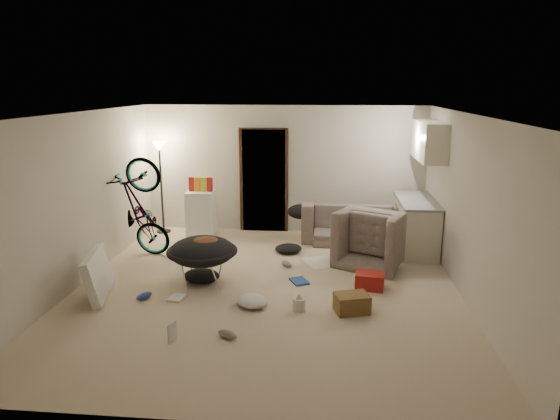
# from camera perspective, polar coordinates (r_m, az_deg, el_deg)

# --- Properties ---
(floor) EXTENTS (5.50, 6.00, 0.02)m
(floor) POSITION_cam_1_polar(r_m,az_deg,el_deg) (7.36, -1.55, -8.99)
(floor) COLOR beige
(floor) RESTS_ON ground
(ceiling) EXTENTS (5.50, 6.00, 0.02)m
(ceiling) POSITION_cam_1_polar(r_m,az_deg,el_deg) (6.78, -1.69, 11.01)
(ceiling) COLOR white
(ceiling) RESTS_ON wall_back
(wall_back) EXTENTS (5.50, 0.02, 2.50)m
(wall_back) POSITION_cam_1_polar(r_m,az_deg,el_deg) (9.89, 0.49, 4.66)
(wall_back) COLOR beige
(wall_back) RESTS_ON floor
(wall_front) EXTENTS (5.50, 0.02, 2.50)m
(wall_front) POSITION_cam_1_polar(r_m,az_deg,el_deg) (4.13, -6.72, -9.17)
(wall_front) COLOR beige
(wall_front) RESTS_ON floor
(wall_left) EXTENTS (0.02, 6.00, 2.50)m
(wall_left) POSITION_cam_1_polar(r_m,az_deg,el_deg) (7.78, -22.23, 1.00)
(wall_left) COLOR beige
(wall_left) RESTS_ON floor
(wall_right) EXTENTS (0.02, 6.00, 2.50)m
(wall_right) POSITION_cam_1_polar(r_m,az_deg,el_deg) (7.17, 20.83, 0.08)
(wall_right) COLOR beige
(wall_right) RESTS_ON floor
(doorway) EXTENTS (0.85, 0.10, 2.04)m
(doorway) POSITION_cam_1_polar(r_m,az_deg,el_deg) (9.94, -1.84, 3.34)
(doorway) COLOR black
(doorway) RESTS_ON floor
(door_trim) EXTENTS (0.97, 0.04, 2.10)m
(door_trim) POSITION_cam_1_polar(r_m,az_deg,el_deg) (9.91, -1.86, 3.31)
(door_trim) COLOR #342012
(door_trim) RESTS_ON floor
(floor_lamp) EXTENTS (0.28, 0.28, 1.81)m
(floor_lamp) POSITION_cam_1_polar(r_m,az_deg,el_deg) (10.03, -13.53, 4.72)
(floor_lamp) COLOR black
(floor_lamp) RESTS_ON floor
(kitchen_counter) EXTENTS (0.60, 1.50, 0.88)m
(kitchen_counter) POSITION_cam_1_polar(r_m,az_deg,el_deg) (9.19, 15.21, -1.76)
(kitchen_counter) COLOR beige
(kitchen_counter) RESTS_ON floor
(counter_top) EXTENTS (0.64, 1.54, 0.04)m
(counter_top) POSITION_cam_1_polar(r_m,az_deg,el_deg) (9.08, 15.39, 1.03)
(counter_top) COLOR gray
(counter_top) RESTS_ON kitchen_counter
(kitchen_uppers) EXTENTS (0.38, 1.40, 0.65)m
(kitchen_uppers) POSITION_cam_1_polar(r_m,az_deg,el_deg) (8.93, 16.66, 7.58)
(kitchen_uppers) COLOR beige
(kitchen_uppers) RESTS_ON wall_right
(sofa) EXTENTS (1.89, 0.74, 0.55)m
(sofa) POSITION_cam_1_polar(r_m,az_deg,el_deg) (9.54, 8.23, -1.85)
(sofa) COLOR #333A33
(sofa) RESTS_ON floor
(armchair) EXTENTS (1.35, 1.29, 0.68)m
(armchair) POSITION_cam_1_polar(r_m,az_deg,el_deg) (8.44, 10.95, -3.62)
(armchair) COLOR #333A33
(armchair) RESTS_ON floor
(bicycle) EXTENTS (1.84, 0.94, 1.02)m
(bicycle) POSITION_cam_1_polar(r_m,az_deg,el_deg) (8.84, -15.60, -2.25)
(bicycle) COLOR black
(bicycle) RESTS_ON floor
(book_asset) EXTENTS (0.27, 0.23, 0.02)m
(book_asset) POSITION_cam_1_polar(r_m,az_deg,el_deg) (6.02, -12.62, -14.69)
(book_asset) COLOR #A11E18
(book_asset) RESTS_ON floor
(mini_fridge) EXTENTS (0.53, 0.53, 0.88)m
(mini_fridge) POSITION_cam_1_polar(r_m,az_deg,el_deg) (9.88, -8.99, -0.35)
(mini_fridge) COLOR white
(mini_fridge) RESTS_ON floor
(snack_box_0) EXTENTS (0.11, 0.09, 0.30)m
(snack_box_0) POSITION_cam_1_polar(r_m,az_deg,el_deg) (9.80, -10.08, 2.86)
(snack_box_0) COLOR #A11E18
(snack_box_0) RESTS_ON mini_fridge
(snack_box_1) EXTENTS (0.11, 0.08, 0.30)m
(snack_box_1) POSITION_cam_1_polar(r_m,az_deg,el_deg) (9.77, -9.40, 2.86)
(snack_box_1) COLOR orange
(snack_box_1) RESTS_ON mini_fridge
(snack_box_2) EXTENTS (0.11, 0.08, 0.30)m
(snack_box_2) POSITION_cam_1_polar(r_m,az_deg,el_deg) (9.74, -8.72, 2.85)
(snack_box_2) COLOR gold
(snack_box_2) RESTS_ON mini_fridge
(snack_box_3) EXTENTS (0.11, 0.08, 0.30)m
(snack_box_3) POSITION_cam_1_polar(r_m,az_deg,el_deg) (9.71, -8.03, 2.84)
(snack_box_3) COLOR #A11E18
(snack_box_3) RESTS_ON mini_fridge
(saucer_chair) EXTENTS (1.03, 1.03, 0.73)m
(saucer_chair) POSITION_cam_1_polar(r_m,az_deg,el_deg) (7.39, -8.85, -5.37)
(saucer_chair) COLOR silver
(saucer_chair) RESTS_ON floor
(hoodie) EXTENTS (0.62, 0.59, 0.22)m
(hoodie) POSITION_cam_1_polar(r_m,az_deg,el_deg) (7.28, -8.59, -3.93)
(hoodie) COLOR #56301D
(hoodie) RESTS_ON saucer_chair
(sofa_drape) EXTENTS (0.59, 0.50, 0.28)m
(sofa_drape) POSITION_cam_1_polar(r_m,az_deg,el_deg) (9.47, 2.54, -0.18)
(sofa_drape) COLOR black
(sofa_drape) RESTS_ON sofa
(tv_box) EXTENTS (0.45, 0.99, 0.65)m
(tv_box) POSITION_cam_1_polar(r_m,az_deg,el_deg) (7.42, -20.10, -6.94)
(tv_box) COLOR silver
(tv_box) RESTS_ON floor
(drink_case_a) EXTENTS (0.50, 0.42, 0.24)m
(drink_case_a) POSITION_cam_1_polar(r_m,az_deg,el_deg) (6.65, 8.21, -10.49)
(drink_case_a) COLOR brown
(drink_case_a) RESTS_ON floor
(drink_case_b) EXTENTS (0.44, 0.35, 0.23)m
(drink_case_b) POSITION_cam_1_polar(r_m,az_deg,el_deg) (7.41, 10.22, -7.97)
(drink_case_b) COLOR #A11E18
(drink_case_b) RESTS_ON floor
(juicer) EXTENTS (0.17, 0.17, 0.24)m
(juicer) POSITION_cam_1_polar(r_m,az_deg,el_deg) (6.64, 2.21, -10.63)
(juicer) COLOR beige
(juicer) RESTS_ON floor
(newspaper) EXTENTS (0.68, 0.75, 0.01)m
(newspaper) POSITION_cam_1_polar(r_m,az_deg,el_deg) (8.38, 4.52, -5.99)
(newspaper) COLOR silver
(newspaper) RESTS_ON floor
(book_blue) EXTENTS (0.33, 0.37, 0.03)m
(book_blue) POSITION_cam_1_polar(r_m,az_deg,el_deg) (7.56, 2.21, -8.13)
(book_blue) COLOR #2C49A0
(book_blue) RESTS_ON floor
(book_white) EXTENTS (0.23, 0.28, 0.02)m
(book_white) POSITION_cam_1_polar(r_m,az_deg,el_deg) (7.16, -11.71, -9.79)
(book_white) COLOR silver
(book_white) RESTS_ON floor
(shoe_1) EXTENTS (0.25, 0.27, 0.10)m
(shoe_1) POSITION_cam_1_polar(r_m,az_deg,el_deg) (8.15, 0.77, -6.19)
(shoe_1) COLOR slate
(shoe_1) RESTS_ON floor
(shoe_2) EXTENTS (0.22, 0.26, 0.09)m
(shoe_2) POSITION_cam_1_polar(r_m,az_deg,el_deg) (7.23, -15.27, -9.45)
(shoe_2) COLOR #2C49A0
(shoe_2) RESTS_ON floor
(shoe_3) EXTENTS (0.28, 0.21, 0.10)m
(shoe_3) POSITION_cam_1_polar(r_m,az_deg,el_deg) (6.03, -6.01, -13.95)
(shoe_3) COLOR slate
(shoe_3) RESTS_ON floor
(clothes_lump_a) EXTENTS (0.63, 0.57, 0.18)m
(clothes_lump_a) POSITION_cam_1_polar(r_m,az_deg,el_deg) (7.65, -8.98, -7.44)
(clothes_lump_a) COLOR black
(clothes_lump_a) RESTS_ON floor
(clothes_lump_b) EXTENTS (0.57, 0.53, 0.14)m
(clothes_lump_b) POSITION_cam_1_polar(r_m,az_deg,el_deg) (8.82, 0.97, -4.42)
(clothes_lump_b) COLOR black
(clothes_lump_b) RESTS_ON floor
(clothes_lump_c) EXTENTS (0.59, 0.58, 0.14)m
(clothes_lump_c) POSITION_cam_1_polar(r_m,az_deg,el_deg) (6.78, -3.22, -10.34)
(clothes_lump_c) COLOR silver
(clothes_lump_c) RESTS_ON floor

